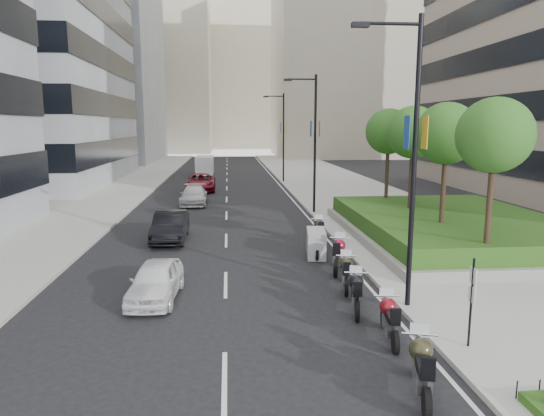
{
  "coord_description": "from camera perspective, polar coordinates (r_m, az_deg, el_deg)",
  "views": [
    {
      "loc": [
        -1.34,
        -13.28,
        5.8
      ],
      "look_at": [
        0.67,
        8.92,
        2.0
      ],
      "focal_mm": 32.0,
      "sensor_mm": 36.0,
      "label": 1
    }
  ],
  "objects": [
    {
      "name": "lane_centre",
      "position": [
        43.67,
        -5.35,
        2.0
      ],
      "size": [
        0.12,
        100.0,
        0.01
      ],
      "primitive_type": "cube",
      "color": "silver",
      "rests_on": "ground"
    },
    {
      "name": "motorcycle_3",
      "position": [
        17.77,
        8.71,
        -7.51
      ],
      "size": [
        0.77,
        2.17,
        1.09
      ],
      "rotation": [
        0.0,
        0.0,
        1.35
      ],
      "color": "black",
      "rests_on": "ground"
    },
    {
      "name": "tree_3",
      "position": [
        30.9,
        13.55,
        8.71
      ],
      "size": [
        2.8,
        2.8,
        6.3
      ],
      "color": "#332319",
      "rests_on": "planter"
    },
    {
      "name": "motorcycle_4",
      "position": [
        19.9,
        7.81,
        -5.4
      ],
      "size": [
        1.03,
        2.38,
        1.23
      ],
      "rotation": [
        0.0,
        0.0,
        1.25
      ],
      "color": "black",
      "rests_on": "ground"
    },
    {
      "name": "planter",
      "position": [
        26.47,
        20.35,
        -2.83
      ],
      "size": [
        10.0,
        14.0,
        0.4
      ],
      "primitive_type": "cube",
      "color": "gray",
      "rests_on": "sidewalk_right"
    },
    {
      "name": "lamp_post_2",
      "position": [
        49.59,
        1.18,
        8.82
      ],
      "size": [
        2.34,
        0.45,
        9.0
      ],
      "color": "black",
      "rests_on": "ground"
    },
    {
      "name": "hedge",
      "position": [
        26.35,
        20.42,
        -1.55
      ],
      "size": [
        9.4,
        13.4,
        0.8
      ],
      "primitive_type": "cube",
      "color": "#234C15",
      "rests_on": "planter"
    },
    {
      "name": "car_c",
      "position": [
        36.52,
        -9.19,
        1.49
      ],
      "size": [
        1.98,
        4.72,
        1.36
      ],
      "primitive_type": "imported",
      "rotation": [
        0.0,
        0.0,
        0.01
      ],
      "color": "#BABABC",
      "rests_on": "ground"
    },
    {
      "name": "car_a",
      "position": [
        16.95,
        -13.52,
        -8.31
      ],
      "size": [
        1.76,
        3.86,
        1.28
      ],
      "primitive_type": "imported",
      "rotation": [
        0.0,
        0.0,
        -0.06
      ],
      "color": "white",
      "rests_on": "ground"
    },
    {
      "name": "motorcycle_2",
      "position": [
        15.74,
        9.88,
        -9.78
      ],
      "size": [
        0.78,
        2.22,
        1.12
      ],
      "rotation": [
        0.0,
        0.0,
        1.36
      ],
      "color": "black",
      "rests_on": "ground"
    },
    {
      "name": "motorcycle_0",
      "position": [
        11.47,
        17.2,
        -17.53
      ],
      "size": [
        0.92,
        2.35,
        1.19
      ],
      "rotation": [
        0.0,
        0.0,
        1.31
      ],
      "color": "black",
      "rests_on": "ground"
    },
    {
      "name": "motorcycle_1",
      "position": [
        13.92,
        13.65,
        -12.6
      ],
      "size": [
        0.73,
        2.2,
        1.1
      ],
      "rotation": [
        0.0,
        0.0,
        1.43
      ],
      "color": "black",
      "rests_on": "ground"
    },
    {
      "name": "building_grey_far",
      "position": [
        86.8,
        -21.04,
        15.13
      ],
      "size": [
        22.0,
        26.0,
        30.0
      ],
      "primitive_type": "cube",
      "color": "gray",
      "rests_on": "ground"
    },
    {
      "name": "building_cream_centre",
      "position": [
        133.98,
        -3.87,
        15.3
      ],
      "size": [
        30.0,
        24.0,
        38.0
      ],
      "primitive_type": "cube",
      "color": "#B7AD93",
      "rests_on": "ground"
    },
    {
      "name": "car_d",
      "position": [
        44.03,
        -8.37,
        3.0
      ],
      "size": [
        2.6,
        5.55,
        1.53
      ],
      "primitive_type": "imported",
      "rotation": [
        0.0,
        0.0,
        0.01
      ],
      "color": "maroon",
      "rests_on": "ground"
    },
    {
      "name": "tree_0",
      "position": [
        19.89,
        24.71,
        7.72
      ],
      "size": [
        2.8,
        2.8,
        6.3
      ],
      "color": "#332319",
      "rests_on": "planter"
    },
    {
      "name": "lamp_post_0",
      "position": [
        15.32,
        15.91,
        6.56
      ],
      "size": [
        2.34,
        0.45,
        9.0
      ],
      "color": "black",
      "rests_on": "ground"
    },
    {
      "name": "sidewalk_left",
      "position": [
        44.94,
        -18.87,
        1.83
      ],
      "size": [
        8.0,
        100.0,
        0.15
      ],
      "primitive_type": "cube",
      "color": "#9E9B93",
      "rests_on": "ground"
    },
    {
      "name": "delivery_van",
      "position": [
        58.9,
        -7.92,
        4.92
      ],
      "size": [
        2.02,
        5.21,
        2.18
      ],
      "rotation": [
        0.0,
        0.0,
        -0.01
      ],
      "color": "white",
      "rests_on": "ground"
    },
    {
      "name": "tree_1",
      "position": [
        23.45,
        19.84,
        8.19
      ],
      "size": [
        2.8,
        2.8,
        6.3
      ],
      "color": "#332319",
      "rests_on": "planter"
    },
    {
      "name": "parking_sign",
      "position": [
        13.56,
        22.42,
        -9.76
      ],
      "size": [
        0.06,
        0.32,
        2.5
      ],
      "color": "black",
      "rests_on": "ground"
    },
    {
      "name": "building_cream_left",
      "position": [
        115.05,
        -13.97,
        14.98
      ],
      "size": [
        26.0,
        24.0,
        34.0
      ],
      "primitive_type": "cube",
      "color": "#B7AD93",
      "rests_on": "ground"
    },
    {
      "name": "motorcycle_6",
      "position": [
        24.04,
        5.6,
        -2.78
      ],
      "size": [
        0.8,
        2.39,
        1.19
      ],
      "rotation": [
        0.0,
        0.0,
        1.47
      ],
      "color": "black",
      "rests_on": "ground"
    },
    {
      "name": "motorcycle_5",
      "position": [
        21.84,
        5.2,
        -4.16
      ],
      "size": [
        1.03,
        2.07,
        1.19
      ],
      "rotation": [
        0.0,
        0.0,
        1.44
      ],
      "color": "black",
      "rests_on": "ground"
    },
    {
      "name": "ground",
      "position": [
        14.56,
        0.55,
        -13.81
      ],
      "size": [
        160.0,
        160.0,
        0.0
      ],
      "primitive_type": "plane",
      "color": "black",
      "rests_on": "ground"
    },
    {
      "name": "sidewalk_right",
      "position": [
        44.87,
        8.19,
        2.24
      ],
      "size": [
        10.0,
        100.0,
        0.15
      ],
      "primitive_type": "cube",
      "color": "#9E9B93",
      "rests_on": "ground"
    },
    {
      "name": "building_cream_right",
      "position": [
        96.93,
        9.19,
        16.78
      ],
      "size": [
        28.0,
        24.0,
        36.0
      ],
      "primitive_type": "cube",
      "color": "#B7AD93",
      "rests_on": "ground"
    },
    {
      "name": "lamp_post_1",
      "position": [
        31.77,
        4.81,
        8.31
      ],
      "size": [
        2.34,
        0.45,
        9.0
      ],
      "color": "black",
      "rests_on": "ground"
    },
    {
      "name": "lane_edge",
      "position": [
        43.96,
        1.45,
        2.09
      ],
      "size": [
        0.12,
        100.0,
        0.01
      ],
      "primitive_type": "cube",
      "color": "silver",
      "rests_on": "ground"
    },
    {
      "name": "car_b",
      "position": [
        25.22,
        -11.86,
        -2.12
      ],
      "size": [
        1.58,
        4.49,
        1.48
      ],
      "primitive_type": "imported",
      "rotation": [
        0.0,
        0.0,
        -0.0
      ],
      "color": "black",
      "rests_on": "ground"
    },
    {
      "name": "tree_2",
      "position": [
        27.13,
        16.27,
        8.5
      ],
      "size": [
        2.8,
        2.8,
        6.3
      ],
      "color": "#332319",
      "rests_on": "planter"
    }
  ]
}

